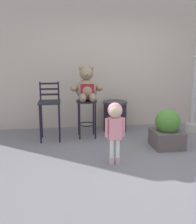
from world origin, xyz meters
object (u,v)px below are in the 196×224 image
(teddy_bear, at_px, (87,87))
(lamppost, at_px, (195,82))
(bar_chair_empty, at_px, (50,106))
(bar_stool_with_teddy, at_px, (87,111))
(child_walking, at_px, (115,120))
(planter_with_shrub, at_px, (167,130))
(trash_bin, at_px, (115,116))

(teddy_bear, height_order, lamppost, lamppost)
(lamppost, xyz_separation_m, bar_chair_empty, (-3.02, -0.15, -0.41))
(bar_stool_with_teddy, bearing_deg, teddy_bear, -90.00)
(child_walking, bearing_deg, planter_with_shrub, -4.75)
(child_walking, bearing_deg, teddy_bear, 68.04)
(bar_stool_with_teddy, distance_m, trash_bin, 0.76)
(teddy_bear, xyz_separation_m, lamppost, (2.30, 0.11, 0.07))
(bar_chair_empty, xyz_separation_m, planter_with_shrub, (2.09, -0.72, -0.36))
(teddy_bear, xyz_separation_m, child_walking, (0.29, -1.37, -0.32))
(trash_bin, relative_size, planter_with_shrub, 0.95)
(trash_bin, relative_size, bar_chair_empty, 0.59)
(teddy_bear, bearing_deg, trash_bin, 29.56)
(bar_stool_with_teddy, distance_m, child_walking, 1.43)
(lamppost, bearing_deg, child_walking, -143.81)
(child_walking, xyz_separation_m, lamppost, (2.01, 1.47, 0.39))
(trash_bin, bearing_deg, planter_with_shrub, -57.23)
(child_walking, distance_m, lamppost, 2.52)
(child_walking, distance_m, trash_bin, 1.80)
(bar_stool_with_teddy, xyz_separation_m, planter_with_shrub, (1.37, -0.79, -0.23))
(trash_bin, relative_size, lamppost, 0.24)
(trash_bin, bearing_deg, lamppost, -8.96)
(bar_stool_with_teddy, height_order, child_walking, child_walking)
(lamppost, distance_m, bar_chair_empty, 3.05)
(trash_bin, distance_m, planter_with_shrub, 1.34)
(bar_chair_empty, bearing_deg, planter_with_shrub, -18.94)
(teddy_bear, distance_m, child_walking, 1.43)
(bar_stool_with_teddy, bearing_deg, bar_chair_empty, -174.08)
(teddy_bear, xyz_separation_m, trash_bin, (0.65, 0.37, -0.68))
(teddy_bear, relative_size, child_walking, 0.72)
(lamppost, relative_size, planter_with_shrub, 3.93)
(child_walking, relative_size, lamppost, 0.35)
(teddy_bear, relative_size, bar_chair_empty, 0.61)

